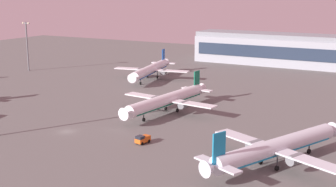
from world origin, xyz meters
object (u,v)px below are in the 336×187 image
object	(u,v)px
airplane_taxiway_distant	(168,100)
baggage_tractor	(143,139)
airplane_far_stand	(151,70)
airplane_terminal_side	(275,148)
apron_light_central	(27,43)

from	to	relation	value
airplane_taxiway_distant	baggage_tractor	distance (m)	31.56
airplane_far_stand	baggage_tractor	bearing A→B (deg)	108.39
airplane_terminal_side	apron_light_central	distance (m)	155.86
airplane_taxiway_distant	apron_light_central	size ratio (longest dim) A/B	1.83
airplane_taxiway_distant	apron_light_central	bearing A→B (deg)	-13.97
apron_light_central	airplane_far_stand	bearing A→B (deg)	8.85
airplane_terminal_side	apron_light_central	bearing A→B (deg)	178.97
airplane_terminal_side	baggage_tractor	size ratio (longest dim) A/B	9.31
airplane_terminal_side	baggage_tractor	world-z (taller)	airplane_terminal_side
baggage_tractor	apron_light_central	distance (m)	126.76
airplane_terminal_side	airplane_taxiway_distant	world-z (taller)	airplane_taxiway_distant
airplane_terminal_side	airplane_far_stand	world-z (taller)	airplane_far_stand
airplane_taxiway_distant	airplane_far_stand	xyz separation A→B (m)	(-34.13, 46.34, 0.06)
airplane_far_stand	apron_light_central	size ratio (longest dim) A/B	1.84
airplane_terminal_side	baggage_tractor	xyz separation A→B (m)	(-34.13, -1.46, -3.03)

